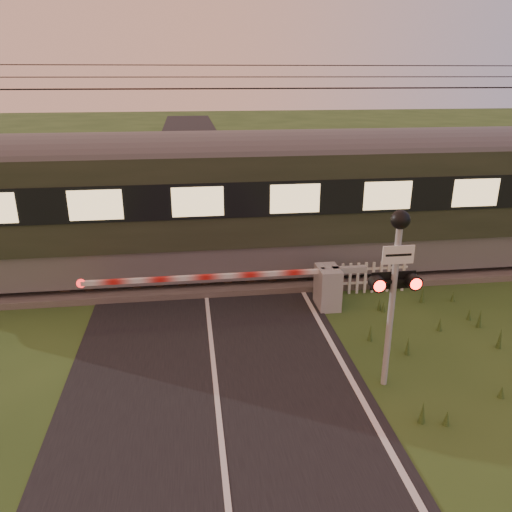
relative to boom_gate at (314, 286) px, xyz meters
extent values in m
plane|color=#274319|center=(-2.81, -3.88, -0.63)|extent=(160.00, 160.00, 0.00)
cube|color=black|center=(-2.81, -3.88, -0.62)|extent=(6.00, 140.00, 0.02)
cube|color=#47423D|center=(-2.81, 2.62, -0.57)|extent=(140.00, 3.40, 0.24)
cube|color=slate|center=(-2.81, 1.90, -0.37)|extent=(140.00, 0.08, 0.14)
cube|color=slate|center=(-2.81, 3.34, -0.37)|extent=(140.00, 0.08, 0.14)
cube|color=#2D2116|center=(-2.81, 2.62, -0.44)|extent=(0.24, 2.20, 0.06)
cylinder|color=black|center=(-2.81, 2.32, 4.87)|extent=(120.00, 0.02, 0.02)
cylinder|color=black|center=(-2.81, 2.92, 4.87)|extent=(120.00, 0.02, 0.02)
cylinder|color=black|center=(-2.81, 2.62, 5.47)|extent=(120.00, 0.02, 0.02)
cylinder|color=black|center=(-2.81, 2.62, 5.17)|extent=(120.00, 0.02, 0.02)
cube|color=slate|center=(-0.33, 2.62, 0.20)|extent=(20.29, 2.69, 1.01)
cube|color=black|center=(-0.33, 2.62, 1.96)|extent=(21.14, 2.92, 2.52)
cylinder|color=#4C4C4F|center=(-0.33, 2.62, 3.22)|extent=(21.14, 1.02, 1.02)
cube|color=#FFD893|center=(-0.33, 1.12, 2.09)|extent=(18.18, 0.04, 0.79)
cube|color=gray|center=(0.38, 0.00, -0.07)|extent=(0.56, 0.86, 1.11)
cylinder|color=gray|center=(0.22, 0.00, -0.07)|extent=(0.12, 0.12, 1.11)
cube|color=gray|center=(0.93, 0.00, 0.40)|extent=(0.91, 0.16, 0.16)
cube|color=red|center=(-2.83, 0.00, 0.40)|extent=(6.12, 0.11, 0.11)
cylinder|color=red|center=(-5.89, 0.00, 0.40)|extent=(0.22, 0.04, 0.22)
cylinder|color=gray|center=(0.56, -3.62, 1.01)|extent=(0.12, 0.12, 3.28)
cube|color=white|center=(0.56, -3.68, 2.16)|extent=(0.60, 0.03, 0.35)
sphere|color=black|center=(0.56, -3.62, 2.80)|extent=(0.35, 0.35, 0.35)
cube|color=black|center=(0.56, -3.62, 1.61)|extent=(0.82, 0.07, 0.07)
cylinder|color=#FF140C|center=(0.21, -3.80, 1.61)|extent=(0.22, 0.02, 0.22)
cylinder|color=#FF140C|center=(0.91, -3.80, 1.61)|extent=(0.22, 0.02, 0.22)
cube|color=black|center=(0.56, -3.57, 1.61)|extent=(0.87, 0.02, 0.35)
cube|color=silver|center=(1.67, 0.75, -0.32)|extent=(2.48, 0.04, 0.06)
cube|color=silver|center=(1.67, 0.75, 0.09)|extent=(2.48, 0.04, 0.06)
camera|label=1|loc=(-3.15, -11.76, 5.24)|focal=35.00mm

